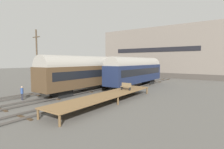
% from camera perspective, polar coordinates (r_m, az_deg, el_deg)
% --- Properties ---
extents(ground_plane, '(200.00, 200.00, 0.00)m').
position_cam_1_polar(ground_plane, '(25.02, -13.10, -6.48)').
color(ground_plane, '#56544F').
extents(track_left, '(2.60, 60.00, 0.26)m').
position_cam_1_polar(track_left, '(28.15, -18.75, -5.10)').
color(track_left, '#4C4742').
rests_on(track_left, ground).
extents(track_middle, '(2.60, 60.00, 0.26)m').
position_cam_1_polar(track_middle, '(25.00, -13.11, -6.16)').
color(track_middle, '#4C4742').
rests_on(track_middle, ground).
extents(track_right, '(2.60, 60.00, 0.26)m').
position_cam_1_polar(track_right, '(22.17, -5.90, -7.43)').
color(track_right, '#4C4742').
rests_on(track_right, ground).
extents(train_car_maroon, '(3.09, 16.23, 5.13)m').
position_cam_1_polar(train_car_maroon, '(37.59, -1.81, 1.71)').
color(train_car_maroon, black).
rests_on(train_car_maroon, ground).
extents(train_car_brown, '(3.14, 18.52, 5.44)m').
position_cam_1_polar(train_car_brown, '(27.70, -6.56, 1.09)').
color(train_car_brown, black).
rests_on(train_car_brown, ground).
extents(train_car_navy, '(2.91, 16.26, 5.34)m').
position_cam_1_polar(train_car_navy, '(31.42, 7.96, 1.41)').
color(train_car_navy, black).
rests_on(train_car_navy, ground).
extents(station_platform, '(2.97, 15.67, 0.96)m').
position_cam_1_polar(station_platform, '(19.63, -1.35, -6.73)').
color(station_platform, brown).
rests_on(station_platform, ground).
extents(bench, '(1.40, 0.40, 0.91)m').
position_cam_1_polar(bench, '(22.58, 4.61, -3.83)').
color(bench, brown).
rests_on(bench, station_platform).
extents(person_worker, '(0.32, 0.32, 1.68)m').
position_cam_1_polar(person_worker, '(23.55, -27.33, -5.06)').
color(person_worker, '#282833').
rests_on(person_worker, ground).
extents(utility_pole, '(1.80, 0.24, 9.57)m').
position_cam_1_polar(utility_pole, '(30.01, -23.30, 4.57)').
color(utility_pole, '#473828').
rests_on(utility_pole, ground).
extents(warehouse_building, '(34.16, 13.60, 14.19)m').
position_cam_1_polar(warehouse_building, '(57.31, 15.97, 6.69)').
color(warehouse_building, '#46403A').
rests_on(warehouse_building, ground).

